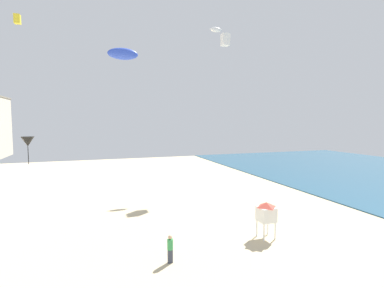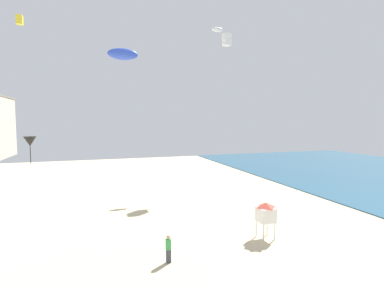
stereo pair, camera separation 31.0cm
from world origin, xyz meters
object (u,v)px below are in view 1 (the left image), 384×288
kite_black_delta (28,142)px  kite_blue_parafoil (123,54)px  kite_white_box (225,40)px  lifeguard_stand (266,212)px  kite_yellow_box (17,19)px  kite_white_parafoil (216,30)px  kite_flyer (170,247)px

kite_black_delta → kite_blue_parafoil: 17.79m
kite_white_box → lifeguard_stand: bearing=-106.3°
kite_black_delta → kite_yellow_box: bearing=-98.6°
kite_blue_parafoil → kite_white_parafoil: bearing=45.8°
kite_flyer → kite_blue_parafoil: kite_blue_parafoil is taller
kite_blue_parafoil → kite_yellow_box: bearing=127.8°
kite_yellow_box → kite_blue_parafoil: 16.28m
kite_flyer → kite_white_parafoil: bearing=163.7°
kite_white_box → kite_white_parafoil: (-0.23, 2.52, 2.01)m
kite_white_parafoil → kite_yellow_box: size_ratio=1.82×
kite_flyer → lifeguard_stand: bearing=113.2°
kite_white_parafoil → lifeguard_stand: bearing=-103.7°
kite_black_delta → kite_white_parafoil: 27.45m
kite_white_box → kite_yellow_box: (-23.53, 0.33, -0.01)m
kite_flyer → kite_blue_parafoil: bearing=-151.8°
lifeguard_stand → kite_white_parafoil: (4.86, 19.92, 18.92)m
kite_flyer → kite_blue_parafoil: 14.22m
lifeguard_stand → kite_white_parafoil: size_ratio=1.50×
lifeguard_stand → kite_white_parafoil: bearing=55.5°
kite_black_delta → kite_flyer: bearing=-61.5°
lifeguard_stand → kite_yellow_box: (-18.44, 17.74, 16.90)m
kite_black_delta → kite_yellow_box: kite_yellow_box is taller
lifeguard_stand → kite_white_box: size_ratio=1.69×
kite_black_delta → kite_white_parafoil: (23.11, 0.92, 14.79)m
kite_white_box → kite_blue_parafoil: 19.20m
lifeguard_stand → kite_yellow_box: size_ratio=2.73×
lifeguard_stand → kite_black_delta: (-18.25, 19.00, 4.13)m
kite_flyer → kite_white_box: size_ratio=1.09×
kite_white_parafoil → kite_blue_parafoil: bearing=-134.2°
lifeguard_stand → kite_yellow_box: kite_yellow_box is taller
kite_white_box → kite_yellow_box: size_ratio=1.62×
kite_white_parafoil → kite_blue_parafoil: kite_white_parafoil is taller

